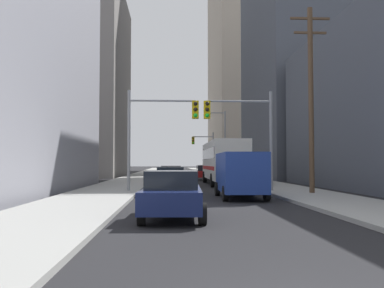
% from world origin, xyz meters
% --- Properties ---
extents(sidewalk_left, '(3.91, 160.00, 0.15)m').
position_xyz_m(sidewalk_left, '(-5.53, 50.00, 0.07)').
color(sidewalk_left, '#9E9E99').
rests_on(sidewalk_left, ground).
extents(sidewalk_right, '(3.91, 160.00, 0.15)m').
position_xyz_m(sidewalk_right, '(5.53, 50.00, 0.07)').
color(sidewalk_right, '#9E9E99').
rests_on(sidewalk_right, ground).
extents(city_bus, '(2.67, 11.51, 3.40)m').
position_xyz_m(city_bus, '(2.46, 28.96, 1.93)').
color(city_bus, silver).
rests_on(city_bus, ground).
extents(cargo_van_blue, '(2.16, 5.26, 2.26)m').
position_xyz_m(cargo_van_blue, '(1.71, 16.25, 1.29)').
color(cargo_van_blue, navy).
rests_on(cargo_van_blue, ground).
extents(sedan_navy, '(1.96, 4.27, 1.52)m').
position_xyz_m(sedan_navy, '(-1.71, 8.64, 0.77)').
color(sedan_navy, '#141E4C').
rests_on(sedan_navy, ground).
extents(sedan_green, '(1.95, 4.26, 1.52)m').
position_xyz_m(sedan_green, '(-1.80, 21.15, 0.77)').
color(sedan_green, '#195938').
rests_on(sedan_green, ground).
extents(sedan_black, '(1.96, 4.26, 1.52)m').
position_xyz_m(sedan_black, '(-1.76, 29.97, 0.77)').
color(sedan_black, black).
rests_on(sedan_black, ground).
extents(sedan_red, '(1.95, 4.24, 1.52)m').
position_xyz_m(sedan_red, '(1.73, 38.44, 0.77)').
color(sedan_red, maroon).
rests_on(sedan_red, ground).
extents(traffic_signal_near_left, '(4.15, 0.44, 6.00)m').
position_xyz_m(traffic_signal_near_left, '(-2.40, 19.90, 4.06)').
color(traffic_signal_near_left, gray).
rests_on(traffic_signal_near_left, ground).
extents(traffic_signal_near_right, '(4.08, 0.44, 6.00)m').
position_xyz_m(traffic_signal_near_right, '(2.43, 19.90, 4.06)').
color(traffic_signal_near_right, gray).
rests_on(traffic_signal_near_right, ground).
extents(traffic_signal_far_right, '(3.08, 0.44, 6.00)m').
position_xyz_m(traffic_signal_far_right, '(2.89, 54.01, 4.01)').
color(traffic_signal_far_right, gray).
rests_on(traffic_signal_far_right, ground).
extents(utility_pole_right, '(2.20, 0.28, 10.34)m').
position_xyz_m(utility_pole_right, '(5.92, 17.93, 5.45)').
color(utility_pole_right, brown).
rests_on(utility_pole_right, ground).
extents(street_lamp_right, '(2.20, 0.32, 7.50)m').
position_xyz_m(street_lamp_right, '(3.94, 41.74, 4.52)').
color(street_lamp_right, gray).
rests_on(street_lamp_right, ground).
extents(building_left_mid_office, '(18.38, 19.77, 24.55)m').
position_xyz_m(building_left_mid_office, '(-17.24, 51.81, 12.28)').
color(building_left_mid_office, gray).
rests_on(building_left_mid_office, ground).
extents(building_right_mid_block, '(24.19, 20.13, 29.27)m').
position_xyz_m(building_right_mid_block, '(20.43, 45.01, 14.63)').
color(building_right_mid_block, '#4C515B').
rests_on(building_right_mid_block, ground).
extents(building_right_far_highrise, '(15.83, 29.77, 65.16)m').
position_xyz_m(building_right_far_highrise, '(15.68, 87.78, 32.58)').
color(building_right_far_highrise, '#B7A893').
rests_on(building_right_far_highrise, ground).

